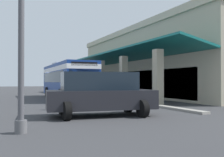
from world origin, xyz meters
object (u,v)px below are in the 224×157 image
Objects in this scene: potted_palm at (94,88)px; parked_suv_charcoal at (100,93)px; pedestrian at (72,92)px; transit_bus at (67,78)px.

parked_suv_charcoal is at bearing -19.07° from potted_palm.
pedestrian is at bearing -171.29° from parked_suv_charcoal.
parked_suv_charcoal is at bearing 8.71° from pedestrian.
transit_bus is 6.60m from potted_palm.
transit_bus is 2.24× the size of parked_suv_charcoal.
potted_palm is at bearing 160.93° from parked_suv_charcoal.
parked_suv_charcoal is 18.13m from potted_palm.
transit_bus reaches higher than pedestrian.
parked_suv_charcoal is (12.29, -1.54, -0.84)m from transit_bus.
potted_palm reaches higher than parked_suv_charcoal.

